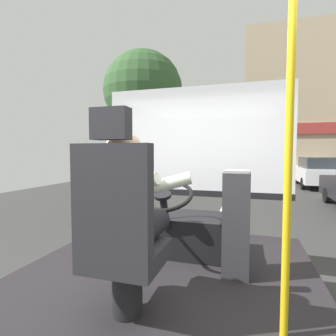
# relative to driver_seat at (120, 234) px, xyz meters

# --- Properties ---
(ground) EXTENTS (18.00, 44.00, 0.06)m
(ground) POSITION_rel_driver_seat_xyz_m (0.06, 9.27, -1.21)
(ground) COLOR #363636
(bus_floor) EXTENTS (2.60, 3.20, 0.62)m
(bus_floor) POSITION_rel_driver_seat_xyz_m (0.06, 0.47, -0.87)
(bus_floor) COLOR #28282B
(bus_floor) RESTS_ON ground
(driver_seat) EXTENTS (0.48, 0.48, 1.32)m
(driver_seat) POSITION_rel_driver_seat_xyz_m (0.00, 0.00, 0.00)
(driver_seat) COLOR black
(driver_seat) RESTS_ON bus_floor
(bus_driver) EXTENTS (0.77, 0.57, 0.74)m
(bus_driver) POSITION_rel_driver_seat_xyz_m (-0.00, 0.12, 0.16)
(bus_driver) COLOR black
(bus_driver) RESTS_ON driver_seat
(steering_console) EXTENTS (1.10, 0.96, 0.79)m
(steering_console) POSITION_rel_driver_seat_xyz_m (0.00, 1.23, -0.34)
(steering_console) COLOR black
(steering_console) RESTS_ON bus_floor
(handrail_pole) EXTENTS (0.04, 0.04, 2.22)m
(handrail_pole) POSITION_rel_driver_seat_xyz_m (0.96, 0.15, 0.55)
(handrail_pole) COLOR gold
(handrail_pole) RESTS_ON bus_floor
(fare_box) EXTENTS (0.22, 0.25, 0.92)m
(fare_box) POSITION_rel_driver_seat_xyz_m (0.66, 0.86, -0.11)
(fare_box) COLOR #333338
(fare_box) RESTS_ON bus_floor
(windshield_panel) EXTENTS (2.50, 0.08, 1.48)m
(windshield_panel) POSITION_rel_driver_seat_xyz_m (0.06, 2.09, 0.48)
(windshield_panel) COLOR silver
(street_tree) EXTENTS (3.45, 3.45, 6.10)m
(street_tree) POSITION_rel_driver_seat_xyz_m (-3.71, 9.51, 3.17)
(street_tree) COLOR #4C3828
(street_tree) RESTS_ON ground
(shop_building) EXTENTS (10.06, 6.07, 8.93)m
(shop_building) POSITION_rel_driver_seat_xyz_m (5.55, 17.69, 3.28)
(shop_building) COLOR tan
(shop_building) RESTS_ON ground
(parked_car_white) EXTENTS (2.03, 4.08, 1.44)m
(parked_car_white) POSITION_rel_driver_seat_xyz_m (4.09, 12.80, -0.44)
(parked_car_white) COLOR silver
(parked_car_white) RESTS_ON ground
(parked_car_charcoal) EXTENTS (1.98, 3.91, 1.24)m
(parked_car_charcoal) POSITION_rel_driver_seat_xyz_m (3.96, 17.41, -0.54)
(parked_car_charcoal) COLOR #474C51
(parked_car_charcoal) RESTS_ON ground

